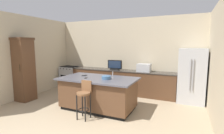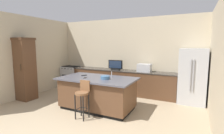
# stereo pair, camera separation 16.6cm
# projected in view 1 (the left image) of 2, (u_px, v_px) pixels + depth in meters

# --- Properties ---
(wall_back) EXTENTS (6.37, 0.12, 2.91)m
(wall_back) POSITION_uv_depth(u_px,v_px,m) (125.00, 55.00, 6.83)
(wall_back) COLOR beige
(wall_back) RESTS_ON ground_plane
(wall_left) EXTENTS (0.12, 4.89, 2.91)m
(wall_left) POSITION_uv_depth(u_px,v_px,m) (25.00, 57.00, 6.03)
(wall_left) COLOR beige
(wall_left) RESTS_ON ground_plane
(wall_right) EXTENTS (0.12, 4.89, 2.91)m
(wall_right) POSITION_uv_depth(u_px,v_px,m) (221.00, 65.00, 3.58)
(wall_right) COLOR beige
(wall_right) RESTS_ON ground_plane
(counter_back) EXTENTS (4.14, 0.62, 0.91)m
(counter_back) POSITION_uv_depth(u_px,v_px,m) (121.00, 82.00, 6.63)
(counter_back) COLOR brown
(counter_back) RESTS_ON ground_plane
(kitchen_island) EXTENTS (2.23, 1.24, 0.93)m
(kitchen_island) POSITION_uv_depth(u_px,v_px,m) (98.00, 93.00, 4.97)
(kitchen_island) COLOR black
(kitchen_island) RESTS_ON ground_plane
(refrigerator) EXTENTS (0.82, 0.77, 1.77)m
(refrigerator) POSITION_uv_depth(u_px,v_px,m) (192.00, 76.00, 5.49)
(refrigerator) COLOR #B7BABF
(refrigerator) RESTS_ON ground_plane
(range_oven) EXTENTS (0.77, 0.63, 0.93)m
(range_oven) POSITION_uv_depth(u_px,v_px,m) (70.00, 76.00, 7.64)
(range_oven) COLOR #B7BABF
(range_oven) RESTS_ON ground_plane
(cabinet_tower) EXTENTS (0.56, 0.56, 2.11)m
(cabinet_tower) POSITION_uv_depth(u_px,v_px,m) (24.00, 68.00, 5.67)
(cabinet_tower) COLOR brown
(cabinet_tower) RESTS_ON ground_plane
(microwave) EXTENTS (0.48, 0.36, 0.29)m
(microwave) POSITION_uv_depth(u_px,v_px,m) (144.00, 68.00, 6.18)
(microwave) COLOR #B7BABF
(microwave) RESTS_ON counter_back
(tv_monitor) EXTENTS (0.58, 0.16, 0.38)m
(tv_monitor) POSITION_uv_depth(u_px,v_px,m) (115.00, 65.00, 6.60)
(tv_monitor) COLOR black
(tv_monitor) RESTS_ON counter_back
(sink_faucet_back) EXTENTS (0.02, 0.02, 0.24)m
(sink_faucet_back) POSITION_uv_depth(u_px,v_px,m) (118.00, 67.00, 6.71)
(sink_faucet_back) COLOR #B2B2B7
(sink_faucet_back) RESTS_ON counter_back
(sink_faucet_island) EXTENTS (0.02, 0.02, 0.22)m
(sink_faucet_island) POSITION_uv_depth(u_px,v_px,m) (113.00, 75.00, 4.71)
(sink_faucet_island) COLOR #B2B2B7
(sink_faucet_island) RESTS_ON kitchen_island
(bar_stool_center) EXTENTS (0.34, 0.34, 0.97)m
(bar_stool_center) POSITION_uv_depth(u_px,v_px,m) (84.00, 96.00, 4.30)
(bar_stool_center) COLOR brown
(bar_stool_center) RESTS_ON ground_plane
(fruit_bowl) EXTENTS (0.25, 0.25, 0.09)m
(fruit_bowl) POSITION_uv_depth(u_px,v_px,m) (106.00, 78.00, 4.73)
(fruit_bowl) COLOR #3F668C
(fruit_bowl) RESTS_ON kitchen_island
(cell_phone) EXTENTS (0.12, 0.16, 0.01)m
(cell_phone) POSITION_uv_depth(u_px,v_px,m) (86.00, 78.00, 4.88)
(cell_phone) COLOR black
(cell_phone) RESTS_ON kitchen_island
(tv_remote) EXTENTS (0.13, 0.16, 0.02)m
(tv_remote) POSITION_uv_depth(u_px,v_px,m) (84.00, 75.00, 5.25)
(tv_remote) COLOR black
(tv_remote) RESTS_ON kitchen_island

